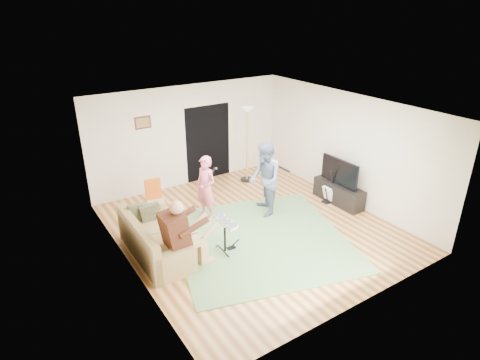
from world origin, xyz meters
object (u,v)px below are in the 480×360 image
Objects in this scene: sofa at (151,244)px; singer at (206,188)px; torchiere_lamp at (247,131)px; drum_kit at (225,238)px; dining_chair at (155,204)px; guitar_spare at (328,193)px; guitarist at (265,179)px; television at (340,171)px; tv_cabinet at (339,193)px.

singer reaches higher than sofa.
singer is at bearing -146.94° from torchiere_lamp.
singer is at bearing 24.91° from sofa.
sofa is at bearing 153.25° from drum_kit.
dining_chair is at bearing -168.63° from torchiere_lamp.
torchiere_lamp reaches higher than guitar_spare.
guitarist reaches higher than television.
guitar_spare is at bearing -67.62° from torchiere_lamp.
guitarist reaches higher than sofa.
singer reaches higher than tv_cabinet.
torchiere_lamp is at bearing 112.38° from guitar_spare.
television is at bearing -3.99° from sofa.
television is at bearing 95.28° from guitarist.
dining_chair is at bearing 156.05° from television.
singer is 0.86× the size of guitarist.
television is (4.06, -1.80, 0.53)m from dining_chair.
guitar_spare is 0.41× the size of torchiere_lamp.
guitar_spare reaches higher than tv_cabinet.
guitar_spare is 0.65m from television.
drum_kit is at bearing -174.72° from television.
torchiere_lamp is 1.49× the size of tv_cabinet.
torchiere_lamp is at bearing 21.18° from dining_chair.
drum_kit is 2.21m from dining_chair.
guitarist reaches higher than tv_cabinet.
guitar_spare is 0.94× the size of dining_chair.
drum_kit is 0.35× the size of torchiere_lamp.
torchiere_lamp is 2.91m from tv_cabinet.
television reaches higher than sofa.
singer is 0.73× the size of torchiere_lamp.
tv_cabinet is (4.11, -1.80, -0.07)m from dining_chair.
drum_kit is 3.32m from guitar_spare.
tv_cabinet is at bearing 5.21° from drum_kit.
guitarist is (1.60, 0.87, 0.56)m from drum_kit.
sofa is 4.80m from tv_cabinet.
guitarist is at bearing -19.68° from dining_chair.
drum_kit is at bearing -171.96° from guitar_spare.
tv_cabinet is at bearing 95.70° from guitarist.
guitarist reaches higher than singer.
torchiere_lamp reaches higher than guitarist.
torchiere_lamp reaches higher than drum_kit.
television is at bearing -14.13° from dining_chair.
singer is 1.28m from dining_chair.
television is (4.74, -0.33, 0.58)m from sofa.
drum_kit reaches higher than tv_cabinet.
tv_cabinet is at bearing -13.87° from dining_chair.
sofa is 1.77× the size of television.
guitarist is (1.24, -0.54, 0.12)m from singer.
guitar_spare reaches higher than drum_kit.
dining_chair is at bearing 156.31° from tv_cabinet.
drum_kit is 3.51m from television.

